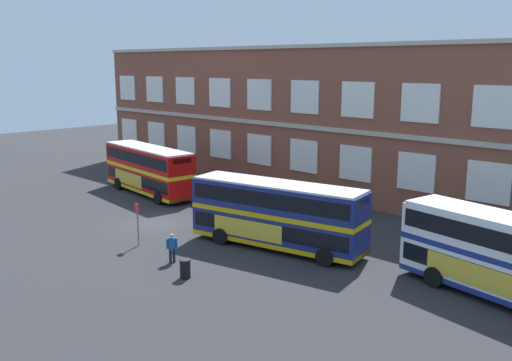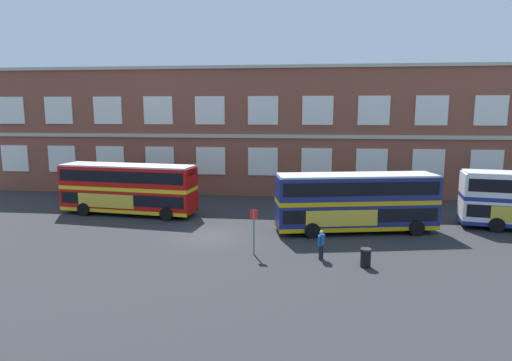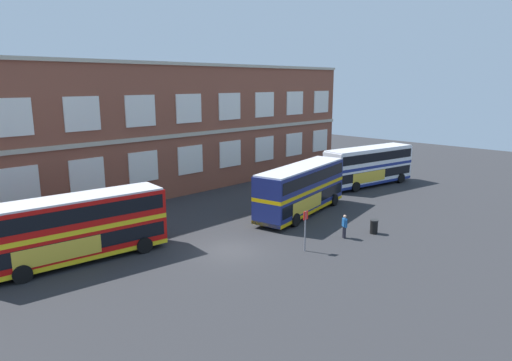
% 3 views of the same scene
% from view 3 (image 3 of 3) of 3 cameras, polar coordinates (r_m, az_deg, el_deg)
% --- Properties ---
extents(ground_plane, '(120.00, 120.00, 0.00)m').
position_cam_3_polar(ground_plane, '(31.22, -5.79, -7.89)').
color(ground_plane, '#2B2B2D').
extents(brick_terminal_building, '(56.85, 8.19, 12.58)m').
position_cam_3_polar(brick_terminal_building, '(44.17, -17.01, 5.82)').
color(brick_terminal_building, brown).
rests_on(brick_terminal_building, ground).
extents(double_decker_near, '(11.22, 3.85, 4.07)m').
position_cam_3_polar(double_decker_near, '(29.44, -22.05, -5.61)').
color(double_decker_near, red).
rests_on(double_decker_near, ground).
extents(double_decker_middle, '(11.29, 4.64, 4.07)m').
position_cam_3_polar(double_decker_middle, '(37.39, 5.79, -1.03)').
color(double_decker_middle, navy).
rests_on(double_decker_middle, ground).
extents(double_decker_far, '(11.28, 4.42, 4.07)m').
position_cam_3_polar(double_decker_far, '(48.99, 14.12, 1.86)').
color(double_decker_far, silver).
rests_on(double_decker_far, ground).
extents(waiting_passenger, '(0.42, 0.60, 1.70)m').
position_cam_3_polar(waiting_passenger, '(32.31, 11.17, -5.61)').
color(waiting_passenger, black).
rests_on(waiting_passenger, ground).
extents(bus_stand_flag, '(0.44, 0.10, 2.70)m').
position_cam_3_polar(bus_stand_flag, '(29.30, 6.27, -5.88)').
color(bus_stand_flag, slate).
rests_on(bus_stand_flag, ground).
extents(station_litter_bin, '(0.60, 0.60, 1.03)m').
position_cam_3_polar(station_litter_bin, '(33.87, 14.74, -5.68)').
color(station_litter_bin, black).
rests_on(station_litter_bin, ground).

